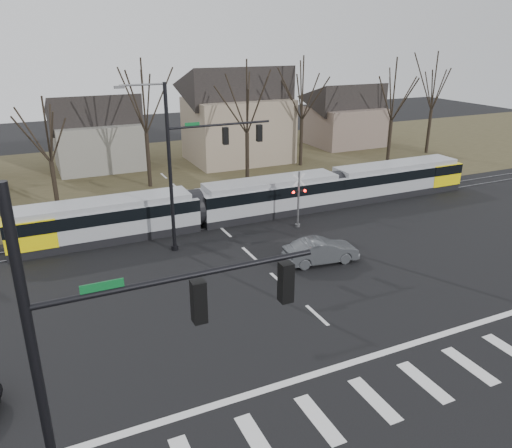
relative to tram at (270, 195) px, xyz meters
name	(u,v)px	position (x,y,z in m)	size (l,w,h in m)	color
ground	(341,337)	(-4.36, -16.00, -1.48)	(140.00, 140.00, 0.00)	black
grass_verge	(158,171)	(-4.36, 16.00, -1.47)	(140.00, 28.00, 0.01)	#38331E
crosswalk	(400,390)	(-4.36, -20.00, -1.47)	(27.00, 2.60, 0.01)	silver
stop_line	(365,359)	(-4.36, -17.80, -1.47)	(28.00, 0.35, 0.01)	silver
lane_dashes	(215,222)	(-4.36, 0.00, -1.47)	(0.18, 30.00, 0.01)	silver
rail_pair	(216,223)	(-4.36, -0.20, -1.45)	(90.00, 1.52, 0.06)	#59595E
tram	(270,195)	(0.00, 0.00, 0.00)	(35.78, 2.66, 2.71)	gray
sedan	(321,251)	(-1.02, -8.92, -0.75)	(4.56, 2.05, 1.45)	#404246
signal_pole_near_left	(116,368)	(-14.77, -22.00, 4.22)	(9.28, 0.44, 10.20)	black
signal_pole_far	(195,158)	(-6.77, -3.50, 4.22)	(9.28, 0.44, 10.20)	black
rail_crossing_signal	(298,201)	(0.64, -3.21, 0.41)	(1.08, 0.36, 4.00)	#59595B
tree_row	(195,129)	(-2.36, 10.00, 3.52)	(59.20, 7.20, 10.00)	black
house_b	(96,128)	(-9.36, 20.00, 2.49)	(8.64, 7.56, 7.65)	slate
house_c	(237,111)	(4.64, 17.00, 3.75)	(10.80, 8.64, 10.10)	gray
house_d	(346,112)	(19.64, 19.00, 2.49)	(8.64, 7.56, 7.65)	#69574D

